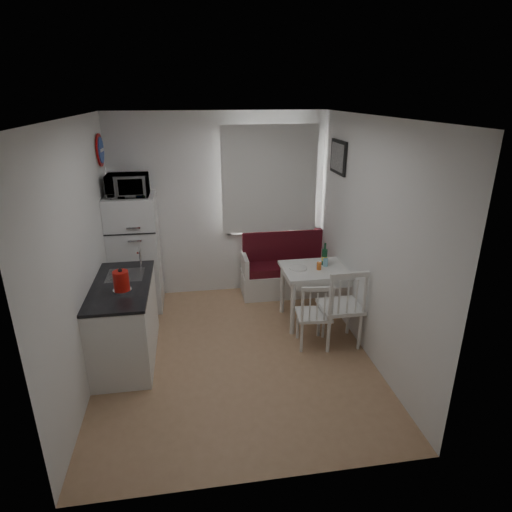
{
  "coord_description": "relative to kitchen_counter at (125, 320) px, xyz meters",
  "views": [
    {
      "loc": [
        -0.42,
        -4.18,
        2.81
      ],
      "look_at": [
        0.32,
        0.5,
        1.0
      ],
      "focal_mm": 30.0,
      "sensor_mm": 36.0,
      "label": 1
    }
  ],
  "objects": [
    {
      "name": "floor",
      "position": [
        1.2,
        -0.16,
        -0.46
      ],
      "size": [
        3.0,
        3.5,
        0.02
      ],
      "primitive_type": "cube",
      "color": "tan",
      "rests_on": "ground"
    },
    {
      "name": "ceiling",
      "position": [
        1.2,
        -0.16,
        2.14
      ],
      "size": [
        3.0,
        3.5,
        0.02
      ],
      "primitive_type": "cube",
      "color": "white",
      "rests_on": "wall_back"
    },
    {
      "name": "wall_back",
      "position": [
        1.2,
        1.59,
        0.84
      ],
      "size": [
        3.0,
        0.02,
        2.6
      ],
      "primitive_type": "cube",
      "color": "white",
      "rests_on": "floor"
    },
    {
      "name": "wall_front",
      "position": [
        1.2,
        -1.91,
        0.84
      ],
      "size": [
        3.0,
        0.02,
        2.6
      ],
      "primitive_type": "cube",
      "color": "white",
      "rests_on": "floor"
    },
    {
      "name": "wall_left",
      "position": [
        -0.3,
        -0.16,
        0.84
      ],
      "size": [
        0.02,
        3.5,
        2.6
      ],
      "primitive_type": "cube",
      "color": "white",
      "rests_on": "floor"
    },
    {
      "name": "wall_right",
      "position": [
        2.7,
        -0.16,
        0.84
      ],
      "size": [
        0.02,
        3.5,
        2.6
      ],
      "primitive_type": "cube",
      "color": "white",
      "rests_on": "floor"
    },
    {
      "name": "window",
      "position": [
        1.9,
        1.56,
        1.17
      ],
      "size": [
        1.22,
        0.06,
        1.47
      ],
      "primitive_type": "cube",
      "color": "white",
      "rests_on": "wall_back"
    },
    {
      "name": "curtain",
      "position": [
        1.9,
        1.49,
        1.22
      ],
      "size": [
        1.35,
        0.02,
        1.5
      ],
      "primitive_type": "cube",
      "color": "white",
      "rests_on": "wall_back"
    },
    {
      "name": "kitchen_counter",
      "position": [
        0.0,
        0.0,
        0.0
      ],
      "size": [
        0.62,
        1.32,
        1.16
      ],
      "color": "white",
      "rests_on": "floor"
    },
    {
      "name": "wall_sign",
      "position": [
        -0.27,
        1.29,
        1.69
      ],
      "size": [
        0.03,
        0.4,
        0.4
      ],
      "primitive_type": "cylinder",
      "rotation": [
        0.0,
        1.57,
        0.0
      ],
      "color": "#194099",
      "rests_on": "wall_left"
    },
    {
      "name": "picture_frame",
      "position": [
        2.67,
        0.94,
        1.59
      ],
      "size": [
        0.04,
        0.52,
        0.42
      ],
      "primitive_type": "cube",
      "color": "black",
      "rests_on": "wall_right"
    },
    {
      "name": "bench",
      "position": [
        2.12,
        1.35,
        -0.15
      ],
      "size": [
        1.29,
        0.5,
        0.92
      ],
      "color": "white",
      "rests_on": "floor"
    },
    {
      "name": "dining_table",
      "position": [
        2.38,
        0.47,
        0.2
      ],
      "size": [
        0.99,
        0.7,
        0.74
      ],
      "rotation": [
        0.0,
        0.0,
        0.01
      ],
      "color": "white",
      "rests_on": "floor"
    },
    {
      "name": "chair_left",
      "position": [
        2.13,
        -0.18,
        0.06
      ],
      "size": [
        0.42,
        0.41,
        0.44
      ],
      "rotation": [
        0.0,
        0.0,
        -0.1
      ],
      "color": "white",
      "rests_on": "floor"
    },
    {
      "name": "chair_right",
      "position": [
        2.45,
        -0.2,
        0.16
      ],
      "size": [
        0.47,
        0.45,
        0.53
      ],
      "rotation": [
        0.0,
        0.0,
        0.02
      ],
      "color": "white",
      "rests_on": "floor"
    },
    {
      "name": "fridge",
      "position": [
        0.02,
        1.24,
        0.34
      ],
      "size": [
        0.63,
        0.63,
        1.58
      ],
      "primitive_type": "cube",
      "color": "white",
      "rests_on": "floor"
    },
    {
      "name": "microwave",
      "position": [
        0.02,
        1.19,
        1.27
      ],
      "size": [
        0.51,
        0.34,
        0.28
      ],
      "primitive_type": "imported",
      "color": "white",
      "rests_on": "fridge"
    },
    {
      "name": "kettle",
      "position": [
        0.05,
        -0.21,
        0.57
      ],
      "size": [
        0.19,
        0.19,
        0.25
      ],
      "primitive_type": "cylinder",
      "color": "red",
      "rests_on": "kitchen_counter"
    },
    {
      "name": "wine_bottle",
      "position": [
        2.45,
        0.57,
        0.43
      ],
      "size": [
        0.07,
        0.07,
        0.29
      ],
      "primitive_type": null,
      "color": "#164527",
      "rests_on": "dining_table"
    },
    {
      "name": "drinking_glass_orange",
      "position": [
        2.33,
        0.42,
        0.33
      ],
      "size": [
        0.06,
        0.06,
        0.1
      ],
      "primitive_type": "cylinder",
      "color": "orange",
      "rests_on": "dining_table"
    },
    {
      "name": "drinking_glass_blue",
      "position": [
        2.45,
        0.52,
        0.34
      ],
      "size": [
        0.06,
        0.06,
        0.1
      ],
      "primitive_type": "cylinder",
      "color": "#83C7DE",
      "rests_on": "dining_table"
    },
    {
      "name": "plate",
      "position": [
        2.08,
        0.49,
        0.29
      ],
      "size": [
        0.23,
        0.23,
        0.02
      ],
      "primitive_type": "cylinder",
      "color": "white",
      "rests_on": "dining_table"
    }
  ]
}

